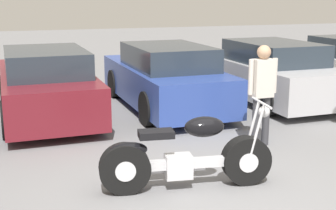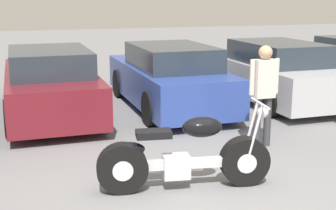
{
  "view_description": "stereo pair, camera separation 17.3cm",
  "coord_description": "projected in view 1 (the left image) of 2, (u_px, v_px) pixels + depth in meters",
  "views": [
    {
      "loc": [
        -2.35,
        -4.68,
        2.45
      ],
      "look_at": [
        -0.06,
        1.69,
        0.85
      ],
      "focal_mm": 50.0,
      "sensor_mm": 36.0,
      "label": 1
    },
    {
      "loc": [
        -2.18,
        -4.74,
        2.45
      ],
      "look_at": [
        -0.06,
        1.69,
        0.85
      ],
      "focal_mm": 50.0,
      "sensor_mm": 36.0,
      "label": 2
    }
  ],
  "objects": [
    {
      "name": "parked_car_silver",
      "position": [
        268.0,
        72.0,
        11.03
      ],
      "size": [
        1.81,
        4.43,
        1.41
      ],
      "color": "#BCBCC1",
      "rests_on": "ground_plane"
    },
    {
      "name": "motorcycle",
      "position": [
        185.0,
        157.0,
        5.98
      ],
      "size": [
        2.25,
        0.78,
        1.11
      ],
      "color": "black",
      "rests_on": "ground_plane"
    },
    {
      "name": "parked_car_blue",
      "position": [
        165.0,
        78.0,
        10.29
      ],
      "size": [
        1.81,
        4.43,
        1.41
      ],
      "color": "#2D479E",
      "rests_on": "ground_plane"
    },
    {
      "name": "person_standing",
      "position": [
        262.0,
        87.0,
        7.59
      ],
      "size": [
        0.52,
        0.22,
        1.67
      ],
      "color": "#38383D",
      "rests_on": "ground_plane"
    },
    {
      "name": "ground_plane",
      "position": [
        220.0,
        204.0,
        5.62
      ],
      "size": [
        60.0,
        60.0,
        0.0
      ],
      "primitive_type": "plane",
      "color": "slate"
    },
    {
      "name": "parked_car_maroon",
      "position": [
        46.0,
        84.0,
        9.53
      ],
      "size": [
        1.81,
        4.43,
        1.41
      ],
      "color": "maroon",
      "rests_on": "ground_plane"
    }
  ]
}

